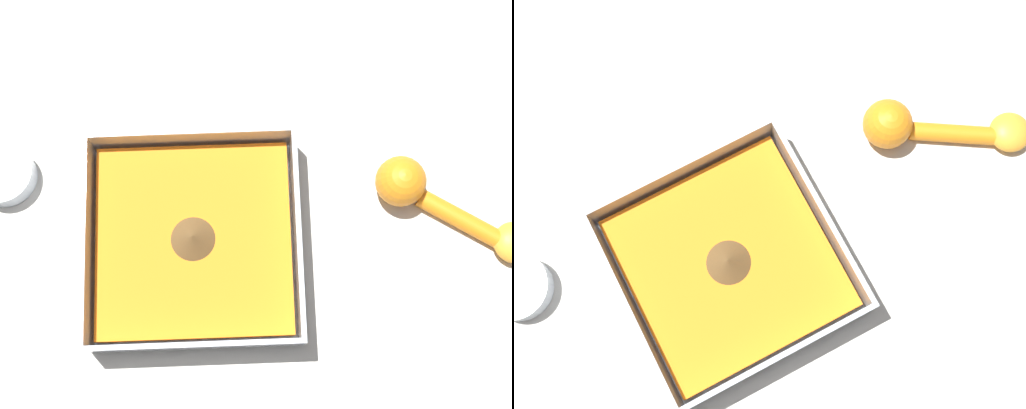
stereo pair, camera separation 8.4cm
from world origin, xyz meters
The scene contains 5 objects.
ground_plane centered at (0.00, 0.00, 0.00)m, with size 4.00×4.00×0.00m, color beige.
square_dish centered at (0.02, 0.01, 0.02)m, with size 0.25×0.25×0.07m.
spice_bowl centered at (0.25, -0.09, 0.01)m, with size 0.08×0.08×0.03m.
lemon_squeezer centered at (-0.25, -0.05, 0.03)m, with size 0.17×0.12×0.06m.
lemon_half centered at (-0.37, 0.02, 0.01)m, with size 0.05×0.05×0.03m.
Camera 2 is at (0.03, 0.13, 0.86)m, focal length 50.00 mm.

